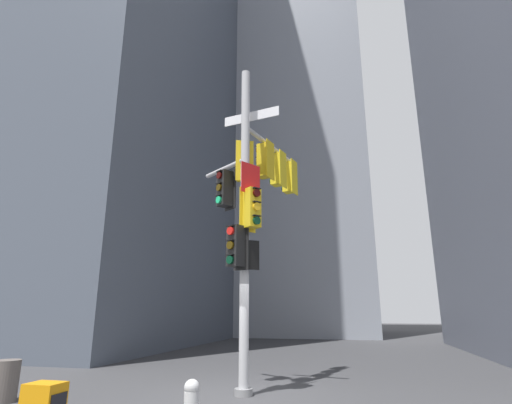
# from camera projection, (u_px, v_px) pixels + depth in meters

# --- Properties ---
(ground) EXTENTS (120.00, 120.00, 0.00)m
(ground) POSITION_uv_depth(u_px,v_px,m) (243.00, 396.00, 9.13)
(ground) COLOR #38383A
(building_mid_block) EXTENTS (13.99, 13.99, 50.52)m
(building_mid_block) POSITION_uv_depth(u_px,v_px,m) (288.00, 76.00, 41.33)
(building_mid_block) COLOR #9399A3
(building_mid_block) RESTS_ON ground
(signal_pole_assembly) EXTENTS (2.47, 3.65, 8.36)m
(signal_pole_assembly) POSITION_uv_depth(u_px,v_px,m) (253.00, 195.00, 10.98)
(signal_pole_assembly) COLOR #B2B2B5
(signal_pole_assembly) RESTS_ON ground
(trash_bin) EXTENTS (0.55, 0.55, 0.84)m
(trash_bin) POSITION_uv_depth(u_px,v_px,m) (5.00, 381.00, 8.61)
(trash_bin) COLOR #59514C
(trash_bin) RESTS_ON ground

